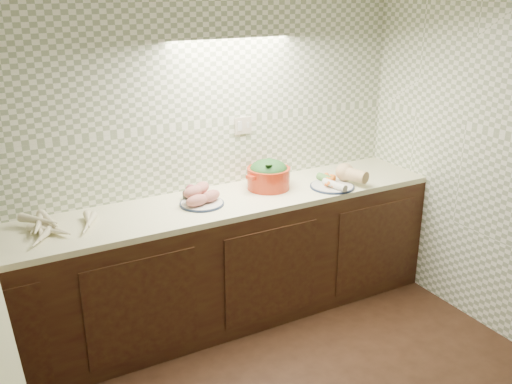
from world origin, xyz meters
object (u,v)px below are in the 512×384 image
sweet_potato_plate (200,197)px  dutch_oven (269,175)px  parsnip_pile (71,225)px  onion_bowl (193,194)px  veg_plate (338,178)px

sweet_potato_plate → dutch_oven: 0.56m
parsnip_pile → dutch_oven: dutch_oven is taller
dutch_oven → sweet_potato_plate: bearing=172.9°
sweet_potato_plate → onion_bowl: sweet_potato_plate is taller
dutch_oven → parsnip_pile: bearing=170.2°
sweet_potato_plate → onion_bowl: 0.12m
onion_bowl → parsnip_pile: bearing=-170.8°
onion_bowl → veg_plate: 1.06m
dutch_oven → veg_plate: (0.48, -0.18, -0.05)m
veg_plate → onion_bowl: bearing=167.2°
dutch_oven → veg_plate: size_ratio=0.96×
sweet_potato_plate → dutch_oven: bearing=5.8°
onion_bowl → veg_plate: (1.04, -0.24, 0.01)m
parsnip_pile → veg_plate: 1.87m
parsnip_pile → dutch_oven: 1.39m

